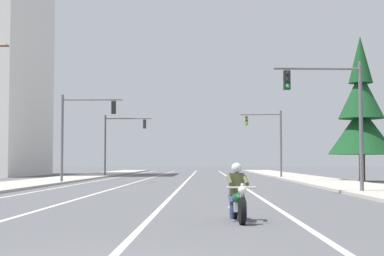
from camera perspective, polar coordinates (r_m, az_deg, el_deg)
name	(u,v)px	position (r m, az deg, el deg)	size (l,w,h in m)	color
lane_stripe_center	(188,179)	(52.38, -0.34, -4.87)	(0.16, 100.00, 0.01)	beige
lane_stripe_left	(147,179)	(52.61, -4.33, -4.85)	(0.16, 100.00, 0.01)	beige
lane_stripe_right	(231,179)	(52.42, 3.76, -4.86)	(0.16, 100.00, 0.01)	beige
lane_stripe_far_left	(108,179)	(53.04, -7.94, -4.82)	(0.16, 100.00, 0.01)	beige
sidewalk_kerb_right	(315,180)	(48.15, 11.62, -4.86)	(4.40, 110.00, 0.14)	#ADA89E
sidewalk_kerb_left	(57,180)	(48.80, -12.74, -4.83)	(4.40, 110.00, 0.14)	#ADA89E
motorcycle_with_rider	(238,198)	(15.10, 4.36, -6.62)	(0.70, 2.19, 1.46)	black
traffic_signal_near_right	(336,107)	(28.86, 13.53, 1.96)	(4.18, 0.57, 6.20)	#56565B
traffic_signal_near_left	(80,125)	(42.76, -10.63, 0.27)	(4.33, 0.37, 6.20)	#56565B
traffic_signal_mid_right	(269,134)	(55.44, 7.36, -0.59)	(3.78, 0.41, 6.20)	#56565B
traffic_signal_mid_left	(119,136)	(60.67, -6.98, -0.76)	(4.74, 0.38, 6.20)	#56565B
conifer_tree_right_verge_far	(361,114)	(47.12, 15.77, 1.25)	(5.03, 5.03, 11.07)	#4C3828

